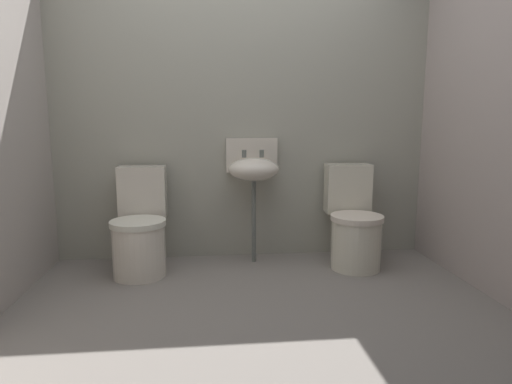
% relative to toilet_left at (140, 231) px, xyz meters
% --- Properties ---
extents(ground_plane, '(3.44, 2.97, 0.08)m').
position_rel_toilet_left_xyz_m(ground_plane, '(0.81, -0.94, -0.36)').
color(ground_plane, gray).
extents(wall_back, '(3.44, 0.10, 2.23)m').
position_rel_toilet_left_xyz_m(wall_back, '(0.81, 0.40, 0.79)').
color(wall_back, '#A3A192').
rests_on(wall_back, ground).
extents(toilet_left, '(0.40, 0.59, 0.78)m').
position_rel_toilet_left_xyz_m(toilet_left, '(0.00, 0.00, 0.00)').
color(toilet_left, silver).
rests_on(toilet_left, ground).
extents(toilet_right, '(0.42, 0.61, 0.78)m').
position_rel_toilet_left_xyz_m(toilet_right, '(1.64, 0.00, 0.00)').
color(toilet_right, beige).
rests_on(toilet_right, ground).
extents(sink, '(0.42, 0.35, 0.99)m').
position_rel_toilet_left_xyz_m(sink, '(0.87, 0.19, 0.43)').
color(sink, slate).
rests_on(sink, ground).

